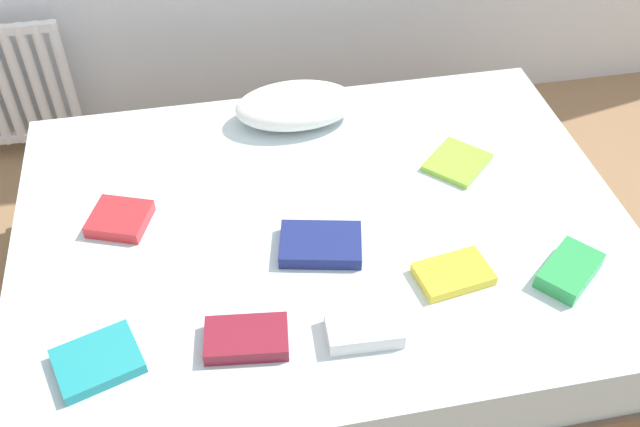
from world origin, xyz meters
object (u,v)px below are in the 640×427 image
object	(u,v)px
bed	(323,272)
textbook_white	(364,329)
radiator	(5,87)
textbook_red	(120,219)
textbook_green	(569,270)
textbook_yellow	(453,274)
textbook_lime	(457,162)
textbook_navy	(321,244)
pillow	(296,105)
textbook_maroon	(246,339)
textbook_teal	(98,361)

from	to	relation	value
bed	textbook_white	xyz separation A→B (m)	(0.02, -0.47, 0.28)
radiator	textbook_red	world-z (taller)	radiator
textbook_green	textbook_yellow	bearing A→B (deg)	130.31
bed	textbook_lime	size ratio (longest dim) A/B	9.73
textbook_navy	textbook_red	distance (m)	0.65
bed	pillow	distance (m)	0.63
textbook_red	pillow	bearing A→B (deg)	55.02
bed	pillow	bearing A→B (deg)	89.45
pillow	textbook_white	size ratio (longest dim) A/B	2.18
textbook_navy	textbook_maroon	bearing A→B (deg)	-118.38
textbook_yellow	textbook_red	bearing A→B (deg)	147.42
textbook_teal	textbook_maroon	world-z (taller)	textbook_maroon
textbook_green	textbook_red	bearing A→B (deg)	119.94
textbook_teal	textbook_red	distance (m)	0.54
pillow	textbook_white	xyz separation A→B (m)	(0.02, -1.02, -0.04)
textbook_lime	textbook_green	xyz separation A→B (m)	(0.15, -0.56, 0.01)
pillow	textbook_yellow	world-z (taller)	pillow
textbook_navy	textbook_red	world-z (taller)	textbook_navy
radiator	textbook_lime	distance (m)	1.97
textbook_navy	textbook_teal	world-z (taller)	textbook_navy
textbook_maroon	textbook_red	bearing A→B (deg)	128.99
textbook_teal	textbook_yellow	distance (m)	1.03
textbook_teal	textbook_white	bearing A→B (deg)	-21.09
textbook_teal	textbook_yellow	size ratio (longest dim) A/B	1.00
textbook_navy	textbook_white	xyz separation A→B (m)	(0.05, -0.34, 0.00)
textbook_teal	pillow	bearing A→B (deg)	36.47
bed	textbook_green	size ratio (longest dim) A/B	9.52
bed	textbook_navy	bearing A→B (deg)	-104.35
textbook_teal	textbook_maroon	size ratio (longest dim) A/B	0.95
textbook_yellow	pillow	bearing A→B (deg)	101.64
radiator	textbook_white	bearing A→B (deg)	-54.69
radiator	textbook_lime	bearing A→B (deg)	-31.28
pillow	textbook_lime	xyz separation A→B (m)	(0.51, -0.36, -0.06)
textbook_maroon	textbook_green	world-z (taller)	textbook_green
bed	textbook_red	bearing A→B (deg)	170.57
bed	pillow	world-z (taller)	pillow
pillow	textbook_yellow	xyz separation A→B (m)	(0.32, -0.86, -0.05)
textbook_navy	textbook_maroon	size ratio (longest dim) A/B	1.10
radiator	textbook_green	size ratio (longest dim) A/B	2.73
textbook_red	textbook_white	world-z (taller)	textbook_white
radiator	textbook_navy	bearing A→B (deg)	-49.65
bed	textbook_maroon	distance (m)	0.60
textbook_lime	textbook_yellow	xyz separation A→B (m)	(-0.18, -0.50, 0.01)
bed	textbook_teal	distance (m)	0.86
textbook_green	bed	bearing A→B (deg)	110.77
textbook_red	textbook_yellow	world-z (taller)	textbook_red
pillow	textbook_maroon	xyz separation A→B (m)	(-0.30, -0.98, -0.05)
textbook_yellow	textbook_white	bearing A→B (deg)	-162.67
textbook_green	textbook_lime	bearing A→B (deg)	65.58
radiator	textbook_white	xyz separation A→B (m)	(1.18, -1.67, 0.16)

